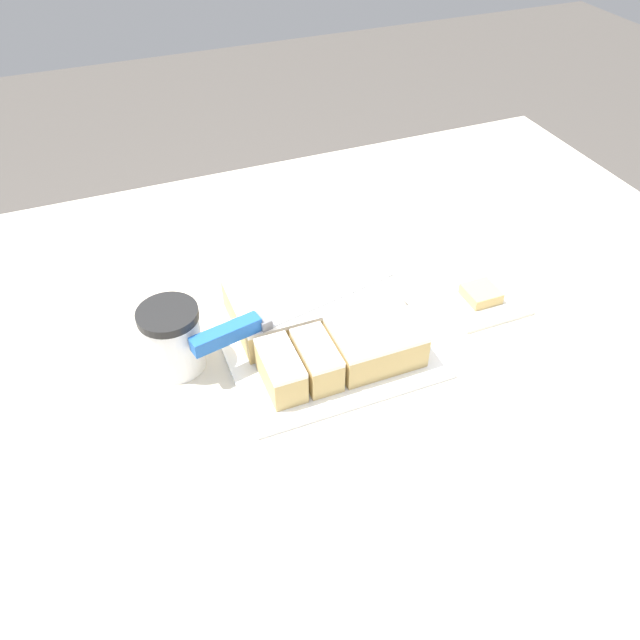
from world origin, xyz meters
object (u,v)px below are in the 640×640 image
at_px(cake, 321,318).
at_px(cake_board, 320,335).
at_px(knife, 257,323).
at_px(coffee_cup, 173,339).
at_px(brownie, 481,294).

bearing_deg(cake, cake_board, -134.97).
xyz_separation_m(cake_board, cake, (0.00, 0.00, 0.03)).
xyz_separation_m(cake, knife, (-0.10, -0.01, 0.04)).
height_order(cake, coffee_cup, coffee_cup).
bearing_deg(coffee_cup, brownie, -4.72).
height_order(cake_board, coffee_cup, coffee_cup).
distance_m(cake_board, coffee_cup, 0.22).
relative_size(cake_board, brownie, 5.83).
bearing_deg(coffee_cup, cake, -5.07).
bearing_deg(coffee_cup, knife, -15.21).
bearing_deg(brownie, knife, 178.63).
height_order(cake_board, brownie, brownie).
height_order(cake, brownie, cake).
bearing_deg(knife, cake_board, -6.34).
distance_m(knife, brownie, 0.37).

